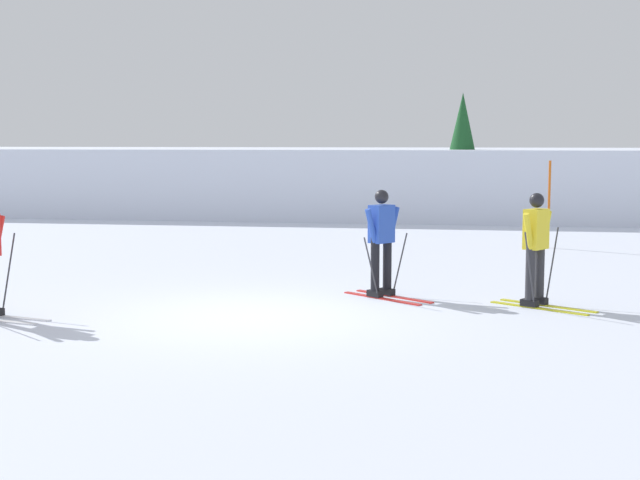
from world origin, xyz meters
The scene contains 6 objects.
ground_plane centered at (0.00, 0.00, 0.00)m, with size 120.00×120.00×0.00m, color silver.
far_snow_ridge centered at (0.00, 18.62, 1.09)m, with size 80.00×8.20×2.17m, color silver.
skier_yellow centered at (3.96, 1.43, 0.92)m, with size 1.54×1.19×1.71m.
skier_blue centered at (1.61, 1.91, 0.92)m, with size 1.49×1.28×1.71m.
trail_marker_pole centered at (4.79, 9.15, 1.01)m, with size 0.06×0.06×2.01m, color #C65614.
conifer_far_left centered at (2.74, 16.11, 2.23)m, with size 1.48×1.48×3.90m.
Camera 1 is at (2.95, -12.64, 2.52)m, focal length 52.00 mm.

